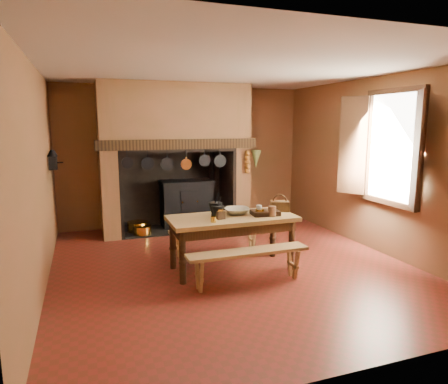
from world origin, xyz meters
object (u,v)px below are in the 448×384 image
(coffee_grinder, at_px, (220,214))
(mixing_bowl, at_px, (237,211))
(iron_range, at_px, (187,202))
(bench_front, at_px, (248,259))
(wicker_basket, at_px, (280,205))
(work_table, at_px, (232,225))

(coffee_grinder, bearing_deg, mixing_bowl, 21.42)
(iron_range, xyz_separation_m, bench_front, (0.01, -3.17, -0.14))
(bench_front, distance_m, coffee_grinder, 0.73)
(bench_front, height_order, coffee_grinder, coffee_grinder)
(coffee_grinder, bearing_deg, bench_front, -78.28)
(mixing_bowl, bearing_deg, iron_range, 92.83)
(bench_front, relative_size, mixing_bowl, 4.47)
(iron_range, relative_size, wicker_basket, 5.06)
(work_table, xyz_separation_m, mixing_bowl, (0.12, 0.12, 0.17))
(work_table, distance_m, wicker_basket, 0.82)
(coffee_grinder, distance_m, mixing_bowl, 0.38)
(coffee_grinder, bearing_deg, iron_range, 74.72)
(work_table, relative_size, bench_front, 1.10)
(iron_range, height_order, bench_front, iron_range)
(mixing_bowl, bearing_deg, wicker_basket, -2.06)
(iron_range, xyz_separation_m, mixing_bowl, (0.12, -2.47, 0.33))
(iron_range, height_order, mixing_bowl, iron_range)
(coffee_grinder, height_order, mixing_bowl, coffee_grinder)
(iron_range, height_order, work_table, iron_range)
(work_table, height_order, coffee_grinder, coffee_grinder)
(coffee_grinder, relative_size, mixing_bowl, 0.47)
(coffee_grinder, relative_size, wicker_basket, 0.54)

